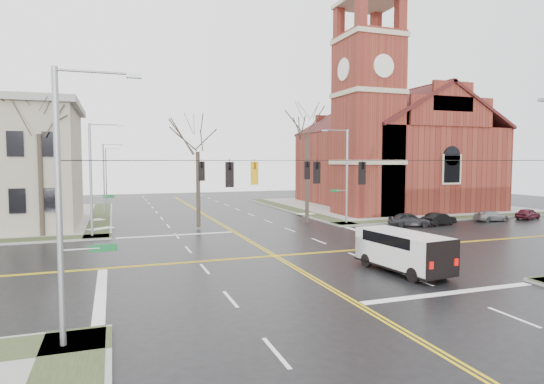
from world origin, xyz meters
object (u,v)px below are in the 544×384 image
object	(u,v)px
church	(387,144)
parked_car_b	(439,219)
parked_car_d	(528,214)
parked_car_c	(491,216)
tree_nw_far	(39,127)
cargo_van	(400,248)
streetlight_north_a	(105,175)
streetlight_north_b	(107,171)
parked_car_a	(409,220)
tree_nw_near	(198,147)
tree_ne	(307,131)
signal_pole_ne	(345,173)
signal_pole_nw	(93,176)
signal_pole_sw	(65,199)

from	to	relation	value
church	parked_car_b	distance (m)	19.24
parked_car_b	parked_car_d	world-z (taller)	parked_car_b
church	parked_car_c	xyz separation A→B (m)	(1.75, -16.24, -7.90)
parked_car_c	tree_nw_far	distance (m)	42.82
cargo_van	parked_car_c	bearing A→B (deg)	27.89
streetlight_north_a	cargo_van	size ratio (longest dim) A/B	1.32
streetlight_north_b	parked_car_d	size ratio (longest dim) A/B	2.36
parked_car_b	streetlight_north_a	bearing A→B (deg)	44.71
streetlight_north_a	church	bearing A→B (deg)	-5.19
church	parked_car_a	xyz separation A→B (m)	(-8.41, -16.58, -7.78)
streetlight_north_a	tree_nw_near	bearing A→B (deg)	-61.12
streetlight_north_b	tree_ne	bearing A→B (deg)	-61.58
parked_car_a	parked_car_c	bearing A→B (deg)	-69.27
streetlight_north_b	parked_car_c	size ratio (longest dim) A/B	2.17
signal_pole_ne	signal_pole_nw	xyz separation A→B (m)	(-22.64, 0.00, 0.00)
signal_pole_nw	signal_pole_ne	bearing A→B (deg)	0.00
signal_pole_nw	parked_car_b	xyz separation A→B (m)	(30.92, -3.51, -4.35)
parked_car_b	tree_nw_far	world-z (taller)	tree_nw_far
streetlight_north_b	parked_car_a	bearing A→B (deg)	-55.84
parked_car_d	church	bearing A→B (deg)	5.68
tree_ne	church	bearing A→B (deg)	34.57
church	signal_pole_sw	xyz separation A→B (m)	(-36.09, -36.28, -3.48)
tree_nw_far	streetlight_north_a	bearing A→B (deg)	73.06
cargo_van	signal_pole_ne	bearing A→B (deg)	64.19
streetlight_north_a	parked_car_c	bearing A→B (deg)	-27.63
tree_nw_far	tree_nw_near	xyz separation A→B (m)	(12.69, 0.54, -1.41)
signal_pole_sw	tree_nw_far	size ratio (longest dim) A/B	0.74
signal_pole_ne	cargo_van	xyz separation A→B (m)	(-6.12, -17.65, -3.64)
church	tree_nw_far	xyz separation A→B (m)	(-40.04, -11.95, 0.40)
cargo_van	tree_nw_near	size ratio (longest dim) A/B	0.59
parked_car_c	tree_ne	size ratio (longest dim) A/B	0.29
parked_car_b	signal_pole_nw	bearing A→B (deg)	71.72
signal_pole_nw	streetlight_north_b	xyz separation A→B (m)	(0.67, 36.50, -0.48)
signal_pole_sw	tree_nw_far	xyz separation A→B (m)	(-3.95, 24.33, 3.88)
parked_car_c	signal_pole_ne	bearing A→B (deg)	81.27
tree_nw_far	tree_ne	world-z (taller)	tree_ne
cargo_van	parked_car_d	bearing A→B (deg)	22.60
signal_pole_nw	tree_ne	size ratio (longest dim) A/B	0.72
parked_car_c	tree_nw_near	bearing A→B (deg)	82.86
streetlight_north_a	tree_nw_near	distance (m)	16.97
streetlight_north_b	parked_car_a	distance (m)	48.25
tree_nw_near	tree_ne	world-z (taller)	tree_ne
parked_car_c	signal_pole_nw	bearing A→B (deg)	87.81
parked_car_c	tree_nw_near	world-z (taller)	tree_nw_near
streetlight_north_b	signal_pole_ne	bearing A→B (deg)	-58.95
signal_pole_nw	tree_nw_near	bearing A→B (deg)	12.06
parked_car_a	tree_ne	bearing A→B (deg)	76.98
streetlight_north_a	cargo_van	xyz separation A→B (m)	(15.86, -34.15, -3.16)
signal_pole_ne	parked_car_d	size ratio (longest dim) A/B	2.65
streetlight_north_b	parked_car_a	xyz separation A→B (m)	(27.01, -39.80, -3.81)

